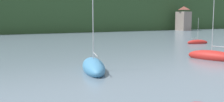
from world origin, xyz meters
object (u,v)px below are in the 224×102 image
Objects in this scene: shore_building_westcentral at (183,19)px; sailboat_far_4 at (198,42)px; sailboat_mid_8 at (212,57)px; sailboat_mid_3 at (93,67)px.

shore_building_westcentral is 1.90× the size of sailboat_far_4.
sailboat_mid_8 is (-51.42, -56.29, -4.25)m from shore_building_westcentral.
sailboat_mid_3 is (-65.71, -55.66, -4.22)m from shore_building_westcentral.
sailboat_mid_8 is at bearing -73.74° from sailboat_mid_3.
shore_building_westcentral is at bearing -57.44° from sailboat_mid_8.
sailboat_mid_8 is (14.29, -0.63, -0.02)m from sailboat_mid_3.
sailboat_far_4 is at bearing -45.20° from sailboat_mid_3.
sailboat_mid_3 is at bearing -138.27° from sailboat_far_4.
sailboat_mid_3 is at bearing 72.46° from sailboat_mid_8.
sailboat_far_4 is 19.26m from sailboat_mid_8.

